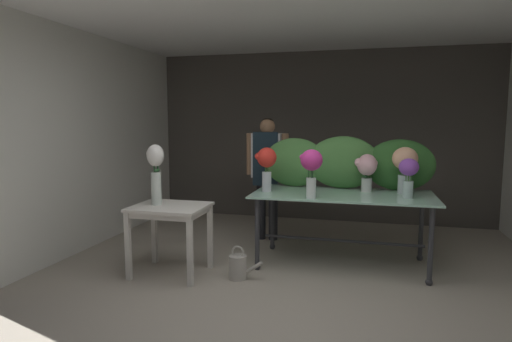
{
  "coord_description": "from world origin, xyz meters",
  "views": [
    {
      "loc": [
        0.71,
        -2.93,
        1.59
      ],
      "look_at": [
        -0.38,
        1.26,
        1.07
      ],
      "focal_mm": 29.74,
      "sensor_mm": 36.0,
      "label": 1
    }
  ],
  "objects_px": {
    "display_table_glass": "(342,204)",
    "vase_blush_tulips": "(367,169)",
    "vase_white_roses_tall": "(156,170)",
    "watering_can": "(238,267)",
    "vase_violet_dahlias": "(409,174)",
    "vase_magenta_roses": "(311,166)",
    "vase_peach_carnations": "(405,164)",
    "vase_scarlet_hydrangea": "(266,163)",
    "florist": "(267,166)",
    "side_table_white": "(170,215)"
  },
  "relations": [
    {
      "from": "vase_violet_dahlias",
      "to": "vase_blush_tulips",
      "type": "bearing_deg",
      "value": 144.78
    },
    {
      "from": "vase_peach_carnations",
      "to": "vase_scarlet_hydrangea",
      "type": "bearing_deg",
      "value": -170.77
    },
    {
      "from": "florist",
      "to": "vase_violet_dahlias",
      "type": "xyz_separation_m",
      "value": [
        1.69,
        -0.9,
        0.06
      ]
    },
    {
      "from": "vase_peach_carnations",
      "to": "vase_blush_tulips",
      "type": "relative_size",
      "value": 1.2
    },
    {
      "from": "display_table_glass",
      "to": "vase_peach_carnations",
      "type": "xyz_separation_m",
      "value": [
        0.64,
        0.16,
        0.43
      ]
    },
    {
      "from": "side_table_white",
      "to": "vase_scarlet_hydrangea",
      "type": "xyz_separation_m",
      "value": [
        0.87,
        0.64,
        0.49
      ]
    },
    {
      "from": "side_table_white",
      "to": "watering_can",
      "type": "height_order",
      "value": "side_table_white"
    },
    {
      "from": "vase_violet_dahlias",
      "to": "vase_scarlet_hydrangea",
      "type": "height_order",
      "value": "vase_scarlet_hydrangea"
    },
    {
      "from": "display_table_glass",
      "to": "vase_blush_tulips",
      "type": "distance_m",
      "value": 0.48
    },
    {
      "from": "vase_peach_carnations",
      "to": "vase_blush_tulips",
      "type": "bearing_deg",
      "value": 176.41
    },
    {
      "from": "vase_magenta_roses",
      "to": "vase_scarlet_hydrangea",
      "type": "xyz_separation_m",
      "value": [
        -0.54,
        0.3,
        -0.01
      ]
    },
    {
      "from": "vase_blush_tulips",
      "to": "florist",
      "type": "bearing_deg",
      "value": 154.56
    },
    {
      "from": "vase_scarlet_hydrangea",
      "to": "vase_white_roses_tall",
      "type": "distance_m",
      "value": 1.2
    },
    {
      "from": "vase_violet_dahlias",
      "to": "vase_magenta_roses",
      "type": "bearing_deg",
      "value": -164.23
    },
    {
      "from": "vase_violet_dahlias",
      "to": "vase_white_roses_tall",
      "type": "distance_m",
      "value": 2.58
    },
    {
      "from": "display_table_glass",
      "to": "florist",
      "type": "xyz_separation_m",
      "value": [
        -1.03,
        0.79,
        0.31
      ]
    },
    {
      "from": "vase_magenta_roses",
      "to": "florist",
      "type": "bearing_deg",
      "value": 122.02
    },
    {
      "from": "display_table_glass",
      "to": "vase_scarlet_hydrangea",
      "type": "bearing_deg",
      "value": -174.32
    },
    {
      "from": "vase_scarlet_hydrangea",
      "to": "vase_peach_carnations",
      "type": "bearing_deg",
      "value": 9.23
    },
    {
      "from": "vase_scarlet_hydrangea",
      "to": "vase_white_roses_tall",
      "type": "xyz_separation_m",
      "value": [
        -1.02,
        -0.64,
        -0.03
      ]
    },
    {
      "from": "vase_violet_dahlias",
      "to": "watering_can",
      "type": "height_order",
      "value": "vase_violet_dahlias"
    },
    {
      "from": "florist",
      "to": "vase_peach_carnations",
      "type": "bearing_deg",
      "value": -20.71
    },
    {
      "from": "vase_peach_carnations",
      "to": "vase_white_roses_tall",
      "type": "height_order",
      "value": "vase_white_roses_tall"
    },
    {
      "from": "vase_violet_dahlias",
      "to": "vase_blush_tulips",
      "type": "distance_m",
      "value": 0.5
    },
    {
      "from": "side_table_white",
      "to": "vase_peach_carnations",
      "type": "distance_m",
      "value": 2.55
    },
    {
      "from": "vase_peach_carnations",
      "to": "watering_can",
      "type": "relative_size",
      "value": 1.44
    },
    {
      "from": "florist",
      "to": "vase_scarlet_hydrangea",
      "type": "relative_size",
      "value": 3.3
    },
    {
      "from": "vase_blush_tulips",
      "to": "vase_violet_dahlias",
      "type": "bearing_deg",
      "value": -35.22
    },
    {
      "from": "florist",
      "to": "vase_violet_dahlias",
      "type": "bearing_deg",
      "value": -28.01
    },
    {
      "from": "vase_magenta_roses",
      "to": "vase_white_roses_tall",
      "type": "relative_size",
      "value": 0.8
    },
    {
      "from": "vase_magenta_roses",
      "to": "watering_can",
      "type": "height_order",
      "value": "vase_magenta_roses"
    },
    {
      "from": "display_table_glass",
      "to": "vase_scarlet_hydrangea",
      "type": "relative_size",
      "value": 3.91
    },
    {
      "from": "display_table_glass",
      "to": "watering_can",
      "type": "height_order",
      "value": "display_table_glass"
    },
    {
      "from": "vase_peach_carnations",
      "to": "florist",
      "type": "bearing_deg",
      "value": 159.29
    },
    {
      "from": "side_table_white",
      "to": "vase_scarlet_hydrangea",
      "type": "distance_m",
      "value": 1.18
    },
    {
      "from": "side_table_white",
      "to": "vase_peach_carnations",
      "type": "bearing_deg",
      "value": 20.66
    },
    {
      "from": "vase_white_roses_tall",
      "to": "watering_can",
      "type": "xyz_separation_m",
      "value": [
        0.87,
        0.04,
        -0.96
      ]
    },
    {
      "from": "florist",
      "to": "watering_can",
      "type": "height_order",
      "value": "florist"
    },
    {
      "from": "florist",
      "to": "display_table_glass",
      "type": "bearing_deg",
      "value": -37.45
    },
    {
      "from": "vase_peach_carnations",
      "to": "vase_scarlet_hydrangea",
      "type": "distance_m",
      "value": 1.49
    },
    {
      "from": "side_table_white",
      "to": "vase_white_roses_tall",
      "type": "height_order",
      "value": "vase_white_roses_tall"
    },
    {
      "from": "vase_blush_tulips",
      "to": "vase_scarlet_hydrangea",
      "type": "height_order",
      "value": "vase_scarlet_hydrangea"
    },
    {
      "from": "vase_peach_carnations",
      "to": "vase_violet_dahlias",
      "type": "xyz_separation_m",
      "value": [
        0.02,
        -0.27,
        -0.07
      ]
    },
    {
      "from": "vase_magenta_roses",
      "to": "side_table_white",
      "type": "bearing_deg",
      "value": -166.13
    },
    {
      "from": "display_table_glass",
      "to": "vase_magenta_roses",
      "type": "distance_m",
      "value": 0.66
    },
    {
      "from": "florist",
      "to": "vase_magenta_roses",
      "type": "bearing_deg",
      "value": -57.98
    },
    {
      "from": "florist",
      "to": "vase_blush_tulips",
      "type": "height_order",
      "value": "florist"
    },
    {
      "from": "watering_can",
      "to": "display_table_glass",
      "type": "bearing_deg",
      "value": 35.08
    },
    {
      "from": "florist",
      "to": "vase_white_roses_tall",
      "type": "relative_size",
      "value": 2.6
    },
    {
      "from": "display_table_glass",
      "to": "side_table_white",
      "type": "bearing_deg",
      "value": -156.88
    }
  ]
}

